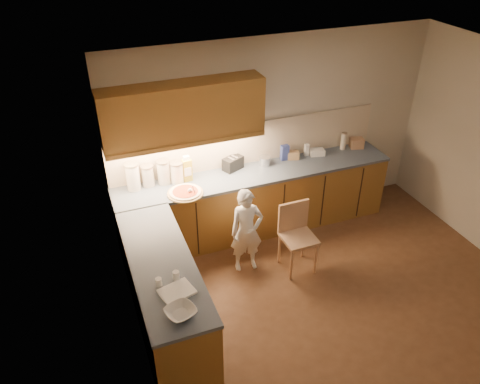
% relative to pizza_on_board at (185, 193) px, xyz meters
% --- Properties ---
extents(room, '(4.54, 4.50, 2.62)m').
position_rel_pizza_on_board_xyz_m(room, '(1.39, -1.52, 0.74)').
color(room, '#54321C').
rests_on(room, ground).
extents(l_counter, '(3.77, 2.62, 0.92)m').
position_rel_pizza_on_board_xyz_m(l_counter, '(0.47, -0.27, -0.48)').
color(l_counter, olive).
rests_on(l_counter, ground).
extents(backsplash, '(3.75, 0.02, 0.58)m').
position_rel_pizza_on_board_xyz_m(backsplash, '(1.02, 0.47, 0.27)').
color(backsplash, beige).
rests_on(backsplash, l_counter).
extents(upper_cabinets, '(1.95, 0.36, 0.73)m').
position_rel_pizza_on_board_xyz_m(upper_cabinets, '(0.12, 0.31, 0.91)').
color(upper_cabinets, olive).
rests_on(upper_cabinets, ground).
extents(pizza_on_board, '(0.44, 0.44, 0.18)m').
position_rel_pizza_on_board_xyz_m(pizza_on_board, '(0.00, 0.00, 0.00)').
color(pizza_on_board, tan).
rests_on(pizza_on_board, l_counter).
extents(child, '(0.43, 0.31, 1.12)m').
position_rel_pizza_on_board_xyz_m(child, '(0.60, -0.52, -0.38)').
color(child, white).
rests_on(child, ground).
extents(wooden_chair, '(0.40, 0.40, 0.88)m').
position_rel_pizza_on_board_xyz_m(wooden_chair, '(1.19, -0.70, -0.43)').
color(wooden_chair, tan).
rests_on(wooden_chair, ground).
extents(mixing_bowl, '(0.33, 0.33, 0.06)m').
position_rel_pizza_on_board_xyz_m(mixing_bowl, '(-0.56, -1.88, 0.01)').
color(mixing_bowl, silver).
rests_on(mixing_bowl, l_counter).
extents(canister_a, '(0.18, 0.18, 0.36)m').
position_rel_pizza_on_board_xyz_m(canister_a, '(-0.56, 0.34, 0.16)').
color(canister_a, white).
rests_on(canister_a, l_counter).
extents(canister_b, '(0.16, 0.16, 0.28)m').
position_rel_pizza_on_board_xyz_m(canister_b, '(-0.38, 0.36, 0.12)').
color(canister_b, beige).
rests_on(canister_b, l_counter).
extents(canister_c, '(0.17, 0.17, 0.32)m').
position_rel_pizza_on_board_xyz_m(canister_c, '(-0.18, 0.35, 0.14)').
color(canister_c, beige).
rests_on(canister_c, l_counter).
extents(canister_d, '(0.18, 0.18, 0.29)m').
position_rel_pizza_on_board_xyz_m(canister_d, '(-0.02, 0.31, 0.12)').
color(canister_d, white).
rests_on(canister_d, l_counter).
extents(oil_jug, '(0.12, 0.10, 0.35)m').
position_rel_pizza_on_board_xyz_m(oil_jug, '(0.11, 0.31, 0.14)').
color(oil_jug, gold).
rests_on(oil_jug, l_counter).
extents(toaster, '(0.31, 0.25, 0.18)m').
position_rel_pizza_on_board_xyz_m(toaster, '(0.76, 0.37, 0.07)').
color(toaster, black).
rests_on(toaster, l_counter).
extents(steel_pot, '(0.16, 0.16, 0.12)m').
position_rel_pizza_on_board_xyz_m(steel_pot, '(1.19, 0.32, 0.04)').
color(steel_pot, silver).
rests_on(steel_pot, l_counter).
extents(blue_box, '(0.11, 0.07, 0.21)m').
position_rel_pizza_on_board_xyz_m(blue_box, '(1.51, 0.37, 0.09)').
color(blue_box, '#2F3F8E').
rests_on(blue_box, l_counter).
extents(card_box_a, '(0.18, 0.15, 0.11)m').
position_rel_pizza_on_board_xyz_m(card_box_a, '(1.63, 0.35, 0.03)').
color(card_box_a, '#A38257').
rests_on(card_box_a, l_counter).
extents(white_bottle, '(0.06, 0.06, 0.17)m').
position_rel_pizza_on_board_xyz_m(white_bottle, '(1.85, 0.38, 0.06)').
color(white_bottle, white).
rests_on(white_bottle, l_counter).
extents(flat_pack, '(0.23, 0.18, 0.08)m').
position_rel_pizza_on_board_xyz_m(flat_pack, '(2.00, 0.34, 0.02)').
color(flat_pack, silver).
rests_on(flat_pack, l_counter).
extents(tall_jar, '(0.08, 0.08, 0.26)m').
position_rel_pizza_on_board_xyz_m(tall_jar, '(2.43, 0.36, 0.11)').
color(tall_jar, beige).
rests_on(tall_jar, l_counter).
extents(card_box_b, '(0.22, 0.19, 0.14)m').
position_rel_pizza_on_board_xyz_m(card_box_b, '(2.64, 0.33, 0.05)').
color(card_box_b, '#A67C59').
rests_on(card_box_b, l_counter).
extents(dough_cloth, '(0.35, 0.31, 0.02)m').
position_rel_pizza_on_board_xyz_m(dough_cloth, '(-0.52, -1.60, -0.01)').
color(dough_cloth, white).
rests_on(dough_cloth, l_counter).
extents(spice_jar_a, '(0.07, 0.07, 0.08)m').
position_rel_pizza_on_board_xyz_m(spice_jar_a, '(-0.65, -1.45, 0.02)').
color(spice_jar_a, white).
rests_on(spice_jar_a, l_counter).
extents(spice_jar_b, '(0.07, 0.07, 0.09)m').
position_rel_pizza_on_board_xyz_m(spice_jar_b, '(-0.48, -1.42, 0.02)').
color(spice_jar_b, white).
rests_on(spice_jar_b, l_counter).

